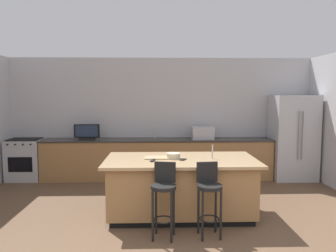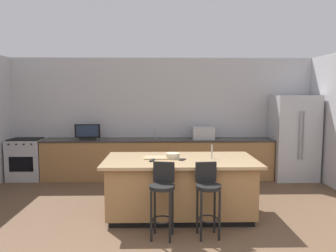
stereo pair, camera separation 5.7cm
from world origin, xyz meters
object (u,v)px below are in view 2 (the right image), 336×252
object	(u,v)px
tv_monitor	(87,133)
fruit_bowl	(173,156)
kitchen_island	(180,187)
refrigerator	(294,137)
cutting_board	(157,158)
cell_phone	(182,160)
tv_remote	(152,160)
microwave	(203,133)
bar_stool_right	(208,193)
bar_stool_left	(162,193)
range_oven	(27,159)

from	to	relation	value
tv_monitor	fruit_bowl	world-z (taller)	tv_monitor
kitchen_island	refrigerator	distance (m)	3.48
refrigerator	tv_monitor	bearing A→B (deg)	179.68
fruit_bowl	cutting_board	xyz separation A→B (m)	(-0.25, 0.02, -0.03)
cell_phone	cutting_board	bearing A→B (deg)	-171.66
refrigerator	tv_remote	bearing A→B (deg)	-143.27
microwave	tv_monitor	size ratio (longest dim) A/B	0.86
microwave	bar_stool_right	xyz separation A→B (m)	(-0.32, -3.00, -0.44)
microwave	tv_remote	bearing A→B (deg)	-114.35
refrigerator	tv_remote	size ratio (longest dim) A/B	11.13
refrigerator	microwave	bearing A→B (deg)	177.81
microwave	fruit_bowl	size ratio (longest dim) A/B	2.22
cutting_board	fruit_bowl	bearing A→B (deg)	-4.47
bar_stool_left	cell_phone	distance (m)	0.82
bar_stool_left	refrigerator	bearing A→B (deg)	54.54
cell_phone	tv_remote	bearing A→B (deg)	-144.03
refrigerator	bar_stool_right	world-z (taller)	refrigerator
bar_stool_left	tv_remote	size ratio (longest dim) A/B	5.92
refrigerator	fruit_bowl	distance (m)	3.52
kitchen_island	bar_stool_right	world-z (taller)	bar_stool_right
kitchen_island	tv_monitor	size ratio (longest dim) A/B	4.21
range_oven	bar_stool_left	size ratio (longest dim) A/B	0.92
bar_stool_right	cutting_board	world-z (taller)	bar_stool_right
kitchen_island	range_oven	world-z (taller)	range_oven
bar_stool_right	cell_phone	xyz separation A→B (m)	(-0.30, 0.67, 0.32)
kitchen_island	cell_phone	xyz separation A→B (m)	(0.03, -0.08, 0.45)
fruit_bowl	tv_remote	distance (m)	0.37
kitchen_island	microwave	distance (m)	2.41
fruit_bowl	tv_remote	bearing A→B (deg)	-149.39
microwave	tv_remote	distance (m)	2.64
tv_remote	range_oven	bearing A→B (deg)	151.69
range_oven	tv_monitor	size ratio (longest dim) A/B	1.65
bar_stool_right	tv_remote	xyz separation A→B (m)	(-0.77, 0.60, 0.32)
cutting_board	tv_monitor	bearing A→B (deg)	126.22
microwave	cell_phone	distance (m)	2.42
kitchen_island	cell_phone	size ratio (longest dim) A/B	15.73
tv_monitor	tv_remote	world-z (taller)	tv_monitor
bar_stool_left	fruit_bowl	xyz separation A→B (m)	(0.16, 0.81, 0.35)
range_oven	cell_phone	distance (m)	4.11
refrigerator	kitchen_island	bearing A→B (deg)	-141.01
kitchen_island	cutting_board	world-z (taller)	cutting_board
tv_remote	cutting_board	bearing A→B (deg)	83.93
bar_stool_left	cutting_board	bearing A→B (deg)	105.86
range_oven	bar_stool_right	world-z (taller)	bar_stool_right
kitchen_island	bar_stool_left	bearing A→B (deg)	-109.74
kitchen_island	refrigerator	xyz separation A→B (m)	(2.68, 2.17, 0.48)
cell_phone	cutting_board	size ratio (longest dim) A/B	0.38
refrigerator	tv_remote	world-z (taller)	refrigerator
fruit_bowl	cutting_board	world-z (taller)	fruit_bowl
bar_stool_right	cutting_board	size ratio (longest dim) A/B	2.55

